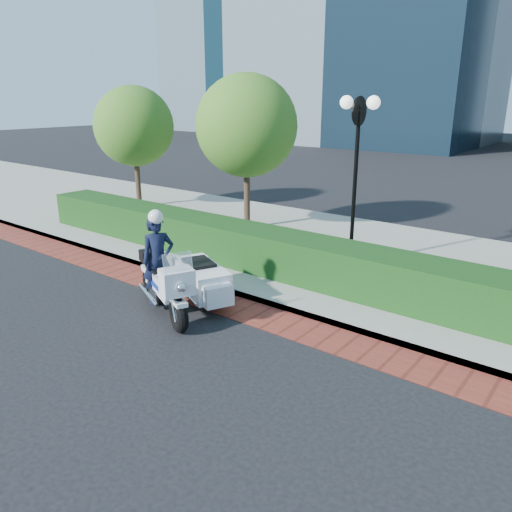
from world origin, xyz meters
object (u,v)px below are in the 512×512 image
Objects in this scene: lamppost at (357,156)px; police_motorcycle at (178,275)px; tree_a at (134,126)px; tree_b at (247,126)px.

lamppost reaches higher than police_motorcycle.
lamppost is 0.92× the size of tree_a.
tree_a is 5.50m from tree_b.
lamppost is at bearing -7.41° from tree_a.
tree_b reaches higher than tree_a.
tree_b is at bearing 163.89° from lamppost.
lamppost is 4.71m from tree_b.
police_motorcycle is (-1.73, -4.43, -2.21)m from lamppost.
police_motorcycle is at bearing -111.35° from lamppost.
tree_b is at bearing 140.74° from police_motorcycle.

